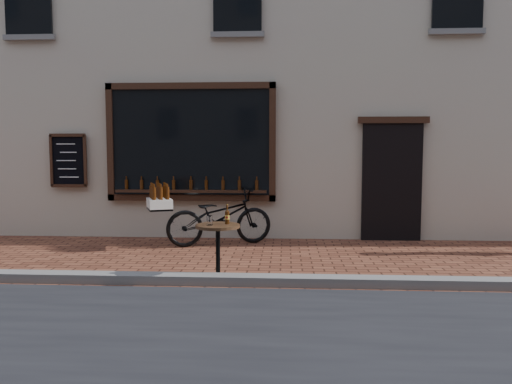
{
  "coord_description": "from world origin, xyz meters",
  "views": [
    {
      "loc": [
        -0.09,
        -6.02,
        1.73
      ],
      "look_at": [
        -0.52,
        1.2,
        1.1
      ],
      "focal_mm": 35.0,
      "sensor_mm": 36.0,
      "label": 1
    }
  ],
  "objects": [
    {
      "name": "ground",
      "position": [
        0.0,
        0.0,
        0.0
      ],
      "size": [
        90.0,
        90.0,
        0.0
      ],
      "primitive_type": "plane",
      "color": "#5A2D1D",
      "rests_on": "ground"
    },
    {
      "name": "kerb",
      "position": [
        0.0,
        0.2,
        0.06
      ],
      "size": [
        90.0,
        0.25,
        0.12
      ],
      "primitive_type": "cube",
      "color": "slate",
      "rests_on": "ground"
    },
    {
      "name": "shop_building",
      "position": [
        0.0,
        6.5,
        5.0
      ],
      "size": [
        28.0,
        6.2,
        10.0
      ],
      "color": "#BEB496",
      "rests_on": "ground"
    },
    {
      "name": "cargo_bicycle",
      "position": [
        -1.31,
        2.79,
        0.52
      ],
      "size": [
        2.29,
        1.4,
        1.08
      ],
      "rotation": [
        0.0,
        0.0,
        1.95
      ],
      "color": "black",
      "rests_on": "ground"
    },
    {
      "name": "bistro_table",
      "position": [
        -0.96,
        0.35,
        0.53
      ],
      "size": [
        0.58,
        0.58,
        1.0
      ],
      "color": "black",
      "rests_on": "ground"
    }
  ]
}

